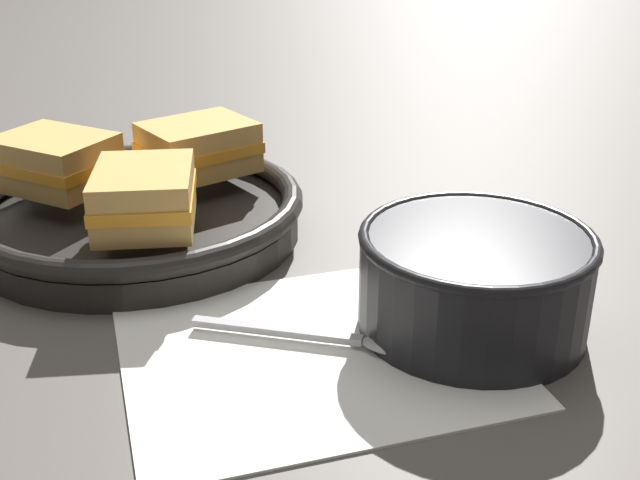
% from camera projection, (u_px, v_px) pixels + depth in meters
% --- Properties ---
extents(ground_plane, '(4.00, 4.00, 0.00)m').
position_uv_depth(ground_plane, '(329.00, 294.00, 0.62)').
color(ground_plane, '#56514C').
extents(napkin, '(0.26, 0.22, 0.00)m').
position_uv_depth(napkin, '(313.00, 350.00, 0.54)').
color(napkin, white).
rests_on(napkin, ground_plane).
extents(soup_bowl, '(0.16, 0.16, 0.07)m').
position_uv_depth(soup_bowl, '(475.00, 275.00, 0.55)').
color(soup_bowl, black).
rests_on(soup_bowl, ground_plane).
extents(spoon, '(0.16, 0.11, 0.01)m').
position_uv_depth(spoon, '(368.00, 341.00, 0.54)').
color(spoon, '#B7B7BC').
rests_on(spoon, napkin).
extents(skillet, '(0.29, 0.29, 0.04)m').
position_uv_depth(skillet, '(138.00, 214.00, 0.71)').
color(skillet, black).
rests_on(skillet, ground_plane).
extents(sandwich_near_left, '(0.12, 0.12, 0.05)m').
position_uv_depth(sandwich_near_left, '(55.00, 162.00, 0.70)').
color(sandwich_near_left, tan).
rests_on(sandwich_near_left, skillet).
extents(sandwich_near_right, '(0.10, 0.11, 0.05)m').
position_uv_depth(sandwich_near_right, '(145.00, 197.00, 0.63)').
color(sandwich_near_right, tan).
rests_on(sandwich_near_right, skillet).
extents(sandwich_far_left, '(0.12, 0.10, 0.05)m').
position_uv_depth(sandwich_far_left, '(198.00, 147.00, 0.74)').
color(sandwich_far_left, tan).
rests_on(sandwich_far_left, skillet).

